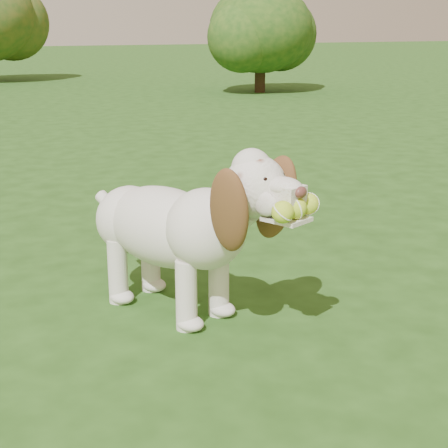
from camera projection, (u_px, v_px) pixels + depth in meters
name	position (u px, v px, depth m)	size (l,w,h in m)	color
ground	(248.00, 361.00, 2.56)	(80.00, 80.00, 0.00)	#1F4012
dog	(182.00, 223.00, 2.87)	(0.71, 1.14, 0.77)	silver
shrub_f	(261.00, 29.00, 12.40)	(1.87, 1.87, 1.94)	#382314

